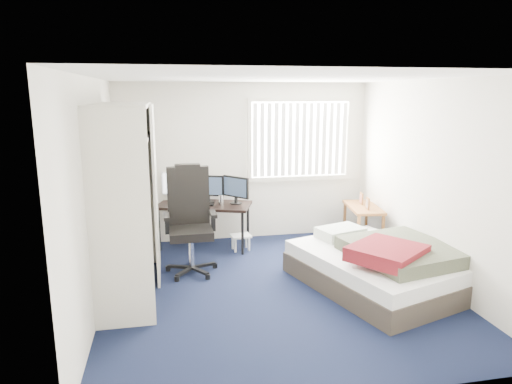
{
  "coord_description": "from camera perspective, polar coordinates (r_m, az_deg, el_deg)",
  "views": [
    {
      "loc": [
        -1.24,
        -5.02,
        2.33
      ],
      "look_at": [
        -0.15,
        0.4,
        1.13
      ],
      "focal_mm": 32.0,
      "sensor_mm": 36.0,
      "label": 1
    }
  ],
  "objects": [
    {
      "name": "ground",
      "position": [
        5.67,
        2.35,
        -12.0
      ],
      "size": [
        4.2,
        4.2,
        0.0
      ],
      "primitive_type": "plane",
      "color": "black",
      "rests_on": "ground"
    },
    {
      "name": "room_shell",
      "position": [
        5.24,
        2.49,
        3.23
      ],
      "size": [
        4.2,
        4.2,
        4.2
      ],
      "color": "silver",
      "rests_on": "ground"
    },
    {
      "name": "window_assembly",
      "position": [
        7.42,
        5.52,
        6.55
      ],
      "size": [
        1.72,
        0.09,
        1.32
      ],
      "color": "white",
      "rests_on": "ground"
    },
    {
      "name": "closet",
      "position": [
        5.4,
        -15.74,
        1.34
      ],
      "size": [
        0.64,
        1.84,
        2.22
      ],
      "color": "beige",
      "rests_on": "ground"
    },
    {
      "name": "desk",
      "position": [
        6.99,
        -6.44,
        -1.11
      ],
      "size": [
        1.52,
        1.06,
        1.14
      ],
      "color": "black",
      "rests_on": "ground"
    },
    {
      "name": "office_chair",
      "position": [
        6.12,
        -8.23,
        -4.85
      ],
      "size": [
        0.68,
        0.68,
        1.42
      ],
      "color": "black",
      "rests_on": "ground"
    },
    {
      "name": "footstool",
      "position": [
        6.93,
        -1.92,
        -5.81
      ],
      "size": [
        0.32,
        0.26,
        0.24
      ],
      "color": "white",
      "rests_on": "ground"
    },
    {
      "name": "nightstand",
      "position": [
        7.29,
        13.27,
        -2.26
      ],
      "size": [
        0.57,
        0.95,
        0.79
      ],
      "color": "brown",
      "rests_on": "ground"
    },
    {
      "name": "bed",
      "position": [
        5.83,
        15.22,
        -8.81
      ],
      "size": [
        2.0,
        2.32,
        0.65
      ],
      "color": "#393129",
      "rests_on": "ground"
    },
    {
      "name": "pine_box",
      "position": [
        5.36,
        -15.07,
        -12.34
      ],
      "size": [
        0.42,
        0.35,
        0.28
      ],
      "primitive_type": "cube",
      "rotation": [
        0.0,
        0.0,
        -0.22
      ],
      "color": "#9E754F",
      "rests_on": "ground"
    }
  ]
}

